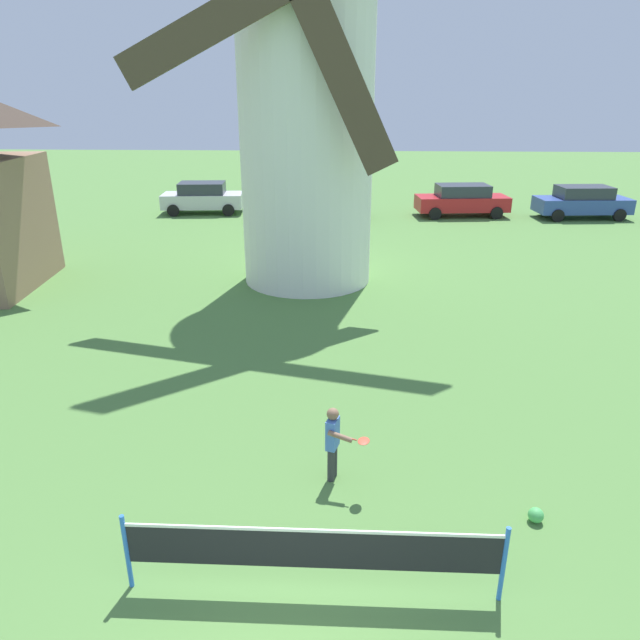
{
  "coord_description": "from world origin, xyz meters",
  "views": [
    {
      "loc": [
        0.48,
        -3.94,
        5.86
      ],
      "look_at": [
        0.14,
        3.61,
        2.89
      ],
      "focal_mm": 32.72,
      "sensor_mm": 36.0,
      "label": 1
    }
  ],
  "objects_px": {
    "parked_car_black": "(324,202)",
    "parked_car_red": "(462,200)",
    "parked_car_silver": "(203,197)",
    "tennis_net": "(313,549)",
    "windmill": "(306,89)",
    "stray_ball": "(536,515)",
    "parked_car_blue": "(582,202)",
    "player_far": "(334,440)"
  },
  "relations": [
    {
      "from": "parked_car_black",
      "to": "tennis_net",
      "type": "bearing_deg",
      "value": -88.16
    },
    {
      "from": "player_far",
      "to": "parked_car_black",
      "type": "distance_m",
      "value": 20.8
    },
    {
      "from": "windmill",
      "to": "parked_car_silver",
      "type": "distance_m",
      "value": 13.7
    },
    {
      "from": "parked_car_blue",
      "to": "stray_ball",
      "type": "bearing_deg",
      "value": -111.45
    },
    {
      "from": "windmill",
      "to": "parked_car_blue",
      "type": "relative_size",
      "value": 2.91
    },
    {
      "from": "parked_car_black",
      "to": "parked_car_red",
      "type": "height_order",
      "value": "same"
    },
    {
      "from": "windmill",
      "to": "parked_car_blue",
      "type": "height_order",
      "value": "windmill"
    },
    {
      "from": "parked_car_silver",
      "to": "parked_car_black",
      "type": "bearing_deg",
      "value": -9.86
    },
    {
      "from": "stray_ball",
      "to": "parked_car_silver",
      "type": "height_order",
      "value": "parked_car_silver"
    },
    {
      "from": "parked_car_black",
      "to": "parked_car_blue",
      "type": "bearing_deg",
      "value": 2.99
    },
    {
      "from": "tennis_net",
      "to": "parked_car_red",
      "type": "height_order",
      "value": "parked_car_red"
    },
    {
      "from": "parked_car_silver",
      "to": "parked_car_blue",
      "type": "height_order",
      "value": "same"
    },
    {
      "from": "tennis_net",
      "to": "parked_car_red",
      "type": "xyz_separation_m",
      "value": [
        6.12,
        24.03,
        0.13
      ]
    },
    {
      "from": "parked_car_red",
      "to": "parked_car_black",
      "type": "bearing_deg",
      "value": -172.39
    },
    {
      "from": "parked_car_red",
      "to": "stray_ball",
      "type": "bearing_deg",
      "value": -97.43
    },
    {
      "from": "windmill",
      "to": "parked_car_black",
      "type": "distance_m",
      "value": 11.28
    },
    {
      "from": "windmill",
      "to": "tennis_net",
      "type": "height_order",
      "value": "windmill"
    },
    {
      "from": "stray_ball",
      "to": "parked_car_blue",
      "type": "relative_size",
      "value": 0.05
    },
    {
      "from": "tennis_net",
      "to": "parked_car_red",
      "type": "bearing_deg",
      "value": 75.71
    },
    {
      "from": "parked_car_black",
      "to": "stray_ball",
      "type": "bearing_deg",
      "value": -79.76
    },
    {
      "from": "tennis_net",
      "to": "stray_ball",
      "type": "bearing_deg",
      "value": 24.36
    },
    {
      "from": "parked_car_silver",
      "to": "tennis_net",
      "type": "bearing_deg",
      "value": -73.83
    },
    {
      "from": "windmill",
      "to": "parked_car_black",
      "type": "bearing_deg",
      "value": 89.0
    },
    {
      "from": "parked_car_silver",
      "to": "parked_car_blue",
      "type": "relative_size",
      "value": 0.91
    },
    {
      "from": "parked_car_black",
      "to": "windmill",
      "type": "bearing_deg",
      "value": -91.0
    },
    {
      "from": "tennis_net",
      "to": "player_far",
      "type": "xyz_separation_m",
      "value": [
        0.2,
        2.33,
        0.04
      ]
    },
    {
      "from": "windmill",
      "to": "parked_car_blue",
      "type": "xyz_separation_m",
      "value": [
        12.86,
        10.72,
        -5.12
      ]
    },
    {
      "from": "player_far",
      "to": "parked_car_black",
      "type": "relative_size",
      "value": 0.3
    },
    {
      "from": "windmill",
      "to": "parked_car_red",
      "type": "height_order",
      "value": "windmill"
    },
    {
      "from": "stray_ball",
      "to": "parked_car_silver",
      "type": "relative_size",
      "value": 0.05
    },
    {
      "from": "parked_car_silver",
      "to": "windmill",
      "type": "bearing_deg",
      "value": -61.3
    },
    {
      "from": "tennis_net",
      "to": "parked_car_black",
      "type": "relative_size",
      "value": 1.1
    },
    {
      "from": "parked_car_red",
      "to": "parked_car_blue",
      "type": "bearing_deg",
      "value": -2.5
    },
    {
      "from": "player_far",
      "to": "stray_ball",
      "type": "distance_m",
      "value": 3.16
    },
    {
      "from": "parked_car_black",
      "to": "parked_car_blue",
      "type": "relative_size",
      "value": 0.93
    },
    {
      "from": "tennis_net",
      "to": "parked_car_blue",
      "type": "height_order",
      "value": "parked_car_blue"
    },
    {
      "from": "windmill",
      "to": "stray_ball",
      "type": "bearing_deg",
      "value": -70.61
    },
    {
      "from": "player_far",
      "to": "parked_car_silver",
      "type": "bearing_deg",
      "value": 108.28
    },
    {
      "from": "windmill",
      "to": "parked_car_black",
      "type": "relative_size",
      "value": 3.14
    },
    {
      "from": "player_far",
      "to": "stray_ball",
      "type": "height_order",
      "value": "player_far"
    },
    {
      "from": "tennis_net",
      "to": "parked_car_silver",
      "type": "relative_size",
      "value": 1.12
    },
    {
      "from": "player_far",
      "to": "parked_car_blue",
      "type": "relative_size",
      "value": 0.28
    }
  ]
}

